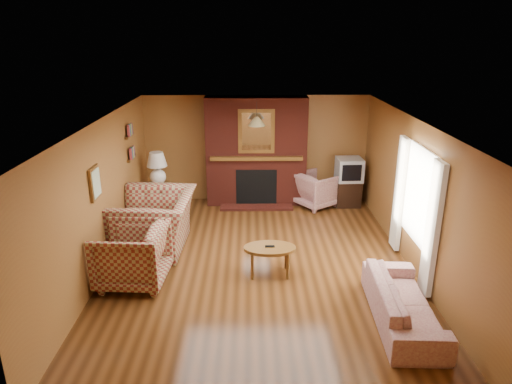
{
  "coord_description": "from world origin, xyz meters",
  "views": [
    {
      "loc": [
        -0.14,
        -6.83,
        3.67
      ],
      "look_at": [
        -0.04,
        0.6,
        1.08
      ],
      "focal_mm": 32.0,
      "sensor_mm": 36.0,
      "label": 1
    }
  ],
  "objects_px": {
    "fireplace": "(256,152)",
    "side_table": "(159,198)",
    "plaid_armchair": "(132,255)",
    "tv_stand": "(348,193)",
    "floral_sofa": "(403,302)",
    "floral_armchair": "(316,189)",
    "table_lamp": "(157,167)",
    "coffee_table": "(270,251)",
    "crt_tv": "(349,169)",
    "plaid_loveseat": "(154,222)"
  },
  "relations": [
    {
      "from": "fireplace",
      "to": "floral_sofa",
      "type": "bearing_deg",
      "value": -67.48
    },
    {
      "from": "fireplace",
      "to": "table_lamp",
      "type": "bearing_deg",
      "value": -165.71
    },
    {
      "from": "fireplace",
      "to": "crt_tv",
      "type": "bearing_deg",
      "value": -5.3
    },
    {
      "from": "plaid_armchair",
      "to": "table_lamp",
      "type": "relative_size",
      "value": 1.46
    },
    {
      "from": "side_table",
      "to": "plaid_armchair",
      "type": "bearing_deg",
      "value": -87.14
    },
    {
      "from": "plaid_armchair",
      "to": "tv_stand",
      "type": "xyz_separation_m",
      "value": [
        4.0,
        3.35,
        -0.18
      ]
    },
    {
      "from": "table_lamp",
      "to": "coffee_table",
      "type": "bearing_deg",
      "value": -50.6
    },
    {
      "from": "plaid_armchair",
      "to": "crt_tv",
      "type": "relative_size",
      "value": 1.82
    },
    {
      "from": "plaid_armchair",
      "to": "table_lamp",
      "type": "xyz_separation_m",
      "value": [
        -0.15,
        3.0,
        0.54
      ]
    },
    {
      "from": "tv_stand",
      "to": "fireplace",
      "type": "bearing_deg",
      "value": 175.08
    },
    {
      "from": "floral_armchair",
      "to": "coffee_table",
      "type": "xyz_separation_m",
      "value": [
        -1.17,
        -3.08,
        0.03
      ]
    },
    {
      "from": "crt_tv",
      "to": "plaid_loveseat",
      "type": "bearing_deg",
      "value": -151.53
    },
    {
      "from": "side_table",
      "to": "crt_tv",
      "type": "relative_size",
      "value": 1.09
    },
    {
      "from": "fireplace",
      "to": "side_table",
      "type": "distance_m",
      "value": 2.34
    },
    {
      "from": "coffee_table",
      "to": "side_table",
      "type": "relative_size",
      "value": 1.34
    },
    {
      "from": "coffee_table",
      "to": "floral_armchair",
      "type": "bearing_deg",
      "value": 69.21
    },
    {
      "from": "floral_armchair",
      "to": "table_lamp",
      "type": "xyz_separation_m",
      "value": [
        -3.44,
        -0.31,
        0.63
      ]
    },
    {
      "from": "plaid_armchair",
      "to": "tv_stand",
      "type": "bearing_deg",
      "value": 133.61
    },
    {
      "from": "floral_armchair",
      "to": "tv_stand",
      "type": "distance_m",
      "value": 0.72
    },
    {
      "from": "fireplace",
      "to": "tv_stand",
      "type": "bearing_deg",
      "value": -5.15
    },
    {
      "from": "plaid_armchair",
      "to": "coffee_table",
      "type": "distance_m",
      "value": 2.13
    },
    {
      "from": "fireplace",
      "to": "floral_sofa",
      "type": "height_order",
      "value": "fireplace"
    },
    {
      "from": "plaid_armchair",
      "to": "crt_tv",
      "type": "height_order",
      "value": "crt_tv"
    },
    {
      "from": "floral_armchair",
      "to": "table_lamp",
      "type": "bearing_deg",
      "value": 59.98
    },
    {
      "from": "floral_armchair",
      "to": "crt_tv",
      "type": "distance_m",
      "value": 0.84
    },
    {
      "from": "table_lamp",
      "to": "crt_tv",
      "type": "bearing_deg",
      "value": 4.74
    },
    {
      "from": "floral_armchair",
      "to": "tv_stand",
      "type": "relative_size",
      "value": 1.45
    },
    {
      "from": "fireplace",
      "to": "table_lamp",
      "type": "height_order",
      "value": "fireplace"
    },
    {
      "from": "tv_stand",
      "to": "side_table",
      "type": "bearing_deg",
      "value": -174.95
    },
    {
      "from": "plaid_loveseat",
      "to": "coffee_table",
      "type": "bearing_deg",
      "value": 66.24
    },
    {
      "from": "tv_stand",
      "to": "crt_tv",
      "type": "xyz_separation_m",
      "value": [
        0.0,
        -0.01,
        0.54
      ]
    },
    {
      "from": "side_table",
      "to": "table_lamp",
      "type": "relative_size",
      "value": 0.88
    },
    {
      "from": "plaid_loveseat",
      "to": "crt_tv",
      "type": "height_order",
      "value": "crt_tv"
    },
    {
      "from": "fireplace",
      "to": "floral_sofa",
      "type": "distance_m",
      "value": 5.04
    },
    {
      "from": "plaid_loveseat",
      "to": "plaid_armchair",
      "type": "bearing_deg",
      "value": -2.25
    },
    {
      "from": "plaid_loveseat",
      "to": "floral_armchair",
      "type": "distance_m",
      "value": 3.81
    },
    {
      "from": "crt_tv",
      "to": "floral_sofa",
      "type": "bearing_deg",
      "value": -91.96
    },
    {
      "from": "floral_sofa",
      "to": "floral_armchair",
      "type": "bearing_deg",
      "value": 10.31
    },
    {
      "from": "fireplace",
      "to": "plaid_loveseat",
      "type": "xyz_separation_m",
      "value": [
        -1.85,
        -2.31,
        -0.68
      ]
    },
    {
      "from": "plaid_armchair",
      "to": "tv_stand",
      "type": "distance_m",
      "value": 5.22
    },
    {
      "from": "plaid_loveseat",
      "to": "plaid_armchair",
      "type": "xyz_separation_m",
      "value": [
        -0.1,
        -1.23,
        -0.03
      ]
    },
    {
      "from": "plaid_loveseat",
      "to": "side_table",
      "type": "xyz_separation_m",
      "value": [
        -0.25,
        1.77,
        -0.19
      ]
    },
    {
      "from": "coffee_table",
      "to": "crt_tv",
      "type": "height_order",
      "value": "crt_tv"
    },
    {
      "from": "floral_armchair",
      "to": "tv_stand",
      "type": "xyz_separation_m",
      "value": [
        0.71,
        0.04,
        -0.09
      ]
    },
    {
      "from": "fireplace",
      "to": "plaid_loveseat",
      "type": "height_order",
      "value": "fireplace"
    },
    {
      "from": "floral_sofa",
      "to": "crt_tv",
      "type": "relative_size",
      "value": 3.36
    },
    {
      "from": "plaid_armchair",
      "to": "table_lamp",
      "type": "bearing_deg",
      "value": -173.46
    },
    {
      "from": "floral_armchair",
      "to": "coffee_table",
      "type": "bearing_deg",
      "value": 123.98
    },
    {
      "from": "coffee_table",
      "to": "crt_tv",
      "type": "relative_size",
      "value": 1.46
    },
    {
      "from": "table_lamp",
      "to": "crt_tv",
      "type": "xyz_separation_m",
      "value": [
        4.15,
        0.34,
        -0.18
      ]
    }
  ]
}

